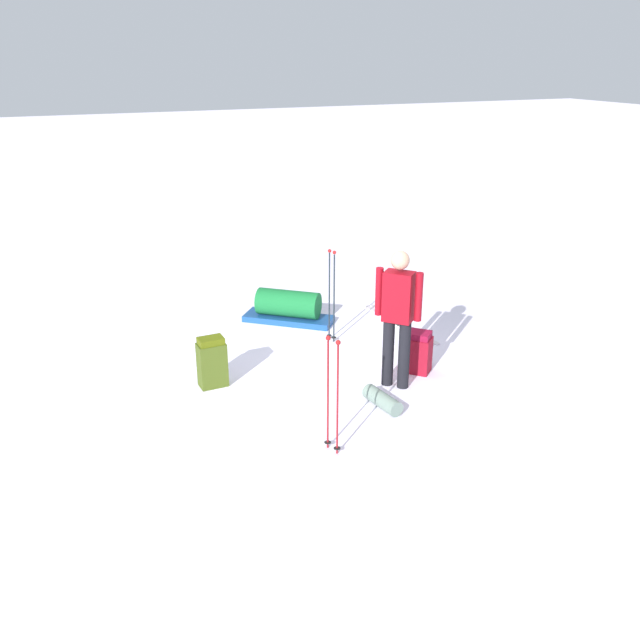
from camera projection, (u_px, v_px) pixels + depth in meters
ground_plane at (320, 371)px, 8.83m from camera, size 80.00×80.00×0.00m
skier_standing at (398, 312)px, 8.11m from camera, size 0.44×0.42×1.70m
ski_pair_near at (400, 324)px, 10.31m from camera, size 1.78×0.29×0.05m
backpack_large_dark at (212, 362)px, 8.34m from camera, size 0.24×0.34×0.63m
backpack_bright at (418, 352)px, 8.73m from camera, size 0.42×0.42×0.54m
ski_poles_planted_near at (333, 389)px, 6.83m from camera, size 0.21×0.11×1.25m
ski_poles_planted_far at (332, 291)px, 9.49m from camera, size 0.17×0.10×1.32m
gear_sled at (288, 307)px, 10.36m from camera, size 1.20×1.32×0.49m
sleeping_mat_rolled at (382, 400)px, 7.91m from camera, size 0.57×0.26×0.18m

